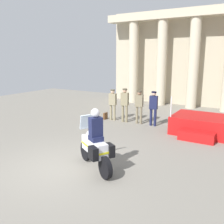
# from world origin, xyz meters

# --- Properties ---
(ground_plane) EXTENTS (28.74, 28.74, 0.00)m
(ground_plane) POSITION_xyz_m (0.00, 0.00, 0.00)
(ground_plane) COLOR gray
(colonnade_backdrop) EXTENTS (10.32, 1.54, 6.53)m
(colonnade_backdrop) POSITION_xyz_m (0.03, 11.90, 3.50)
(colonnade_backdrop) COLOR #B6AB91
(colonnade_backdrop) RESTS_ON ground_plane
(reviewing_stand) EXTENTS (2.58, 2.47, 1.69)m
(reviewing_stand) POSITION_xyz_m (3.01, 5.84, 0.38)
(reviewing_stand) COLOR #B71414
(reviewing_stand) RESTS_ON ground_plane
(officer_in_row_0) EXTENTS (0.40, 0.27, 1.66)m
(officer_in_row_0) POSITION_xyz_m (-1.67, 5.88, 0.98)
(officer_in_row_0) COLOR gray
(officer_in_row_0) RESTS_ON ground_plane
(officer_in_row_1) EXTENTS (0.40, 0.27, 1.76)m
(officer_in_row_1) POSITION_xyz_m (-0.93, 5.86, 1.04)
(officer_in_row_1) COLOR #847A5B
(officer_in_row_1) RESTS_ON ground_plane
(officer_in_row_2) EXTENTS (0.40, 0.27, 1.69)m
(officer_in_row_2) POSITION_xyz_m (-0.14, 5.93, 1.00)
(officer_in_row_2) COLOR #7A7056
(officer_in_row_2) RESTS_ON ground_plane
(officer_in_row_3) EXTENTS (0.40, 0.27, 1.71)m
(officer_in_row_3) POSITION_xyz_m (0.62, 5.94, 1.01)
(officer_in_row_3) COLOR #191E42
(officer_in_row_3) RESTS_ON ground_plane
(motorcycle_with_rider) EXTENTS (1.86, 1.22, 1.90)m
(motorcycle_with_rider) POSITION_xyz_m (1.00, 0.44, 0.79)
(motorcycle_with_rider) COLOR black
(motorcycle_with_rider) RESTS_ON ground_plane
(briefcase_on_ground) EXTENTS (0.10, 0.32, 0.36)m
(briefcase_on_ground) POSITION_xyz_m (-2.12, 5.84, 0.18)
(briefcase_on_ground) COLOR brown
(briefcase_on_ground) RESTS_ON ground_plane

